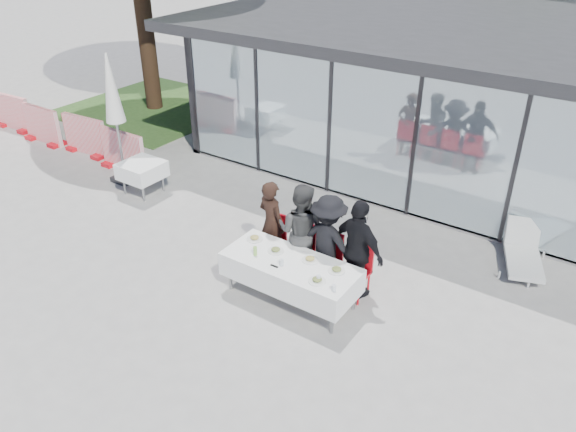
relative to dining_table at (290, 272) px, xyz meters
The scene contains 24 objects.
ground 0.84m from the dining_table, 152.50° to the right, with size 90.00×90.00×0.00m, color #9D9A95.
pavilion 8.15m from the dining_table, 79.72° to the left, with size 14.80×8.80×3.44m.
dining_table is the anchor object (origin of this frame).
diner_a 1.17m from the dining_table, 141.10° to the left, with size 0.60×0.60×1.64m, color black.
diner_chair_a 1.16m from the dining_table, 139.78° to the left, with size 0.44×0.44×0.97m.
diner_b 0.84m from the dining_table, 110.37° to the left, with size 0.85×0.85×1.76m, color #434343.
diner_chair_b 0.80m from the dining_table, 109.51° to the left, with size 0.44×0.44×0.97m.
diner_c 0.83m from the dining_table, 68.89° to the left, with size 1.10×1.10×1.70m, color black.
diner_chair_c 0.80m from the dining_table, 69.77° to the left, with size 0.44×0.44×0.97m.
diner_d 1.16m from the dining_table, 40.53° to the left, with size 1.04×1.04×1.78m, color black.
diner_chair_d 1.12m from the dining_table, 41.86° to the left, with size 0.44×0.44×0.97m.
plate_a 0.94m from the dining_table, 166.74° to the left, with size 0.28×0.28×0.07m.
plate_b 0.45m from the dining_table, 163.95° to the left, with size 0.28×0.28×0.07m.
plate_c 0.40m from the dining_table, 39.01° to the left, with size 0.28×0.28×0.07m.
plate_d 0.81m from the dining_table, 13.81° to the left, with size 0.28×0.28×0.07m.
plate_extra 0.72m from the dining_table, 19.08° to the right, with size 0.28×0.28×0.07m.
juice_bottle 0.67m from the dining_table, 163.59° to the right, with size 0.06×0.06×0.16m, color #8AC351.
drinking_glasses 0.62m from the dining_table, 22.66° to the right, with size 1.10×0.18×0.10m.
folded_eyeglasses 0.37m from the dining_table, 117.06° to the right, with size 0.14×0.03×0.01m, color black.
spare_table_left 5.10m from the dining_table, 164.61° to the left, with size 0.86×0.86×0.74m.
market_umbrella 6.14m from the dining_table, 165.13° to the left, with size 0.50×0.50×3.00m.
construction_barriers 10.43m from the dining_table, 168.79° to the left, with size 9.40×0.60×1.00m.
lounger 4.38m from the dining_table, 48.08° to the left, with size 1.02×1.46×0.72m.
grass_patch 10.73m from the dining_table, 147.88° to the left, with size 5.00×5.00×0.02m, color #385926.
Camera 1 is at (4.76, -5.93, 5.87)m, focal length 35.00 mm.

